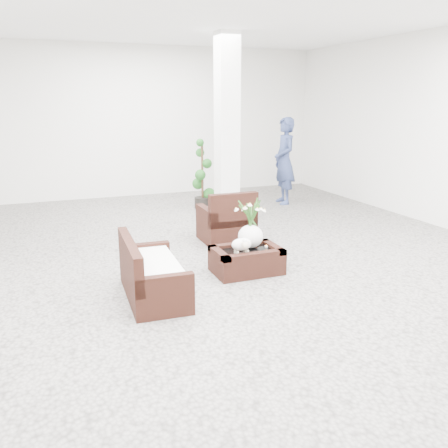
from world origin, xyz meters
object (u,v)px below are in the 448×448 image
object	(u,v)px
armchair	(226,215)
loveseat	(154,268)
coffee_table	(247,261)
topiary	(202,175)

from	to	relation	value
armchair	loveseat	bearing A→B (deg)	48.78
coffee_table	armchair	distance (m)	1.56
armchair	loveseat	world-z (taller)	armchair
coffee_table	armchair	bearing A→B (deg)	78.69
loveseat	topiary	world-z (taller)	topiary
loveseat	armchair	bearing A→B (deg)	-39.07
coffee_table	topiary	xyz separation A→B (m)	(0.74, 3.99, 0.57)
loveseat	topiary	size ratio (longest dim) A/B	0.92
armchair	topiary	distance (m)	2.53
coffee_table	armchair	xyz separation A→B (m)	(0.30, 1.51, 0.27)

